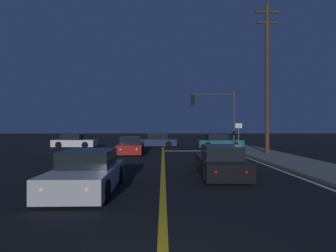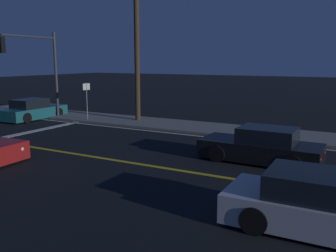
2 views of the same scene
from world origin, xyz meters
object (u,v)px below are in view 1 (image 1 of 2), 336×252
at_px(car_far_approaching_red, 131,146).
at_px(utility_pole_right, 267,77).
at_px(car_parked_curb_black, 221,163).
at_px(car_following_oncoming_silver, 87,173).
at_px(traffic_signal_near_right, 218,109).
at_px(car_distant_tail_teal, 219,142).
at_px(car_lead_oncoming_white, 74,142).
at_px(street_sign_corner, 239,132).
at_px(car_mid_block_navy, 156,141).

xyz_separation_m(car_far_approaching_red, utility_pole_right, (10.43, -1.07, 5.29)).
bearing_deg(utility_pole_right, car_parked_curb_black, -120.66).
distance_m(car_following_oncoming_silver, utility_pole_right, 16.56).
relative_size(traffic_signal_near_right, utility_pole_right, 0.49).
xyz_separation_m(car_far_approaching_red, car_parked_curb_black, (5.05, -10.15, -0.00)).
xyz_separation_m(car_following_oncoming_silver, car_parked_curb_black, (5.04, 2.64, -0.00)).
bearing_deg(utility_pole_right, traffic_signal_near_right, 114.81).
bearing_deg(car_parked_curb_black, car_distant_tail_teal, 80.40).
bearing_deg(car_distant_tail_teal, car_lead_oncoming_white, -94.03).
bearing_deg(utility_pole_right, street_sign_corner, 116.14).
relative_size(car_distant_tail_teal, car_parked_curb_black, 0.97).
bearing_deg(car_parked_curb_black, car_lead_oncoming_white, 126.12).
distance_m(car_following_oncoming_silver, car_mid_block_navy, 20.35).
height_order(car_far_approaching_red, car_mid_block_navy, same).
bearing_deg(car_distant_tail_teal, car_far_approaching_red, -55.93).
height_order(car_mid_block_navy, car_parked_curb_black, same).
distance_m(car_far_approaching_red, traffic_signal_near_right, 9.60).
bearing_deg(street_sign_corner, utility_pole_right, -63.86).
bearing_deg(car_distant_tail_teal, car_parked_curb_black, -11.58).
xyz_separation_m(car_distant_tail_teal, car_lead_oncoming_white, (-14.59, 0.90, -0.00)).
height_order(car_mid_block_navy, utility_pole_right, utility_pole_right).
height_order(car_lead_oncoming_white, utility_pole_right, utility_pole_right).
xyz_separation_m(car_parked_curb_black, street_sign_corner, (3.98, 11.94, 1.06)).
bearing_deg(car_distant_tail_teal, traffic_signal_near_right, -17.41).
xyz_separation_m(car_parked_curb_black, car_lead_oncoming_white, (-11.51, 16.65, -0.00)).
height_order(car_following_oncoming_silver, car_far_approaching_red, same).
distance_m(car_mid_block_navy, car_lead_oncoming_white, 8.32).
bearing_deg(traffic_signal_near_right, car_distant_tail_teal, -106.90).
bearing_deg(car_far_approaching_red, utility_pole_right, 171.43).
relative_size(traffic_signal_near_right, street_sign_corner, 2.29).
height_order(traffic_signal_near_right, utility_pole_right, utility_pole_right).
bearing_deg(car_mid_block_navy, car_lead_oncoming_white, 96.75).
bearing_deg(utility_pole_right, car_following_oncoming_silver, -131.63).
bearing_deg(car_parked_curb_black, street_sign_corner, 73.00).
bearing_deg(traffic_signal_near_right, car_far_approaching_red, 30.38).
bearing_deg(car_parked_curb_black, traffic_signal_near_right, 80.81).
bearing_deg(car_following_oncoming_silver, car_parked_curb_black, -152.91).
xyz_separation_m(car_distant_tail_teal, car_mid_block_navy, (-6.34, 1.87, 0.00)).
distance_m(car_parked_curb_black, street_sign_corner, 12.63).
bearing_deg(car_following_oncoming_silver, traffic_signal_near_right, -114.79).
height_order(car_far_approaching_red, street_sign_corner, street_sign_corner).
relative_size(utility_pole_right, street_sign_corner, 4.65).
bearing_deg(car_distant_tail_teal, utility_pole_right, 18.53).
bearing_deg(traffic_signal_near_right, car_lead_oncoming_white, -7.64).
bearing_deg(car_far_approaching_red, car_distant_tail_teal, -148.13).
height_order(car_distant_tail_teal, car_following_oncoming_silver, same).
bearing_deg(street_sign_corner, car_far_approaching_red, -168.84).
distance_m(car_parked_curb_black, traffic_signal_near_right, 15.33).
bearing_deg(utility_pole_right, car_distant_tail_teal, 109.04).
relative_size(car_mid_block_navy, car_lead_oncoming_white, 1.07).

